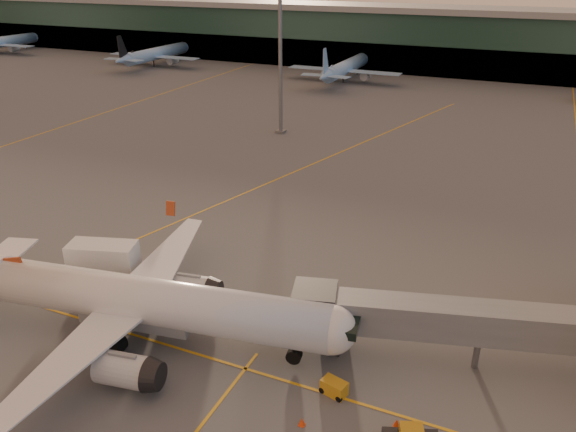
% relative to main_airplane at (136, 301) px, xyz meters
% --- Properties ---
extents(ground, '(600.00, 600.00, 0.00)m').
position_rel_main_airplane_xyz_m(ground, '(4.85, -4.90, -3.62)').
color(ground, '#4C4F54').
rests_on(ground, ground).
extents(taxi_markings, '(100.12, 173.00, 0.01)m').
position_rel_main_airplane_xyz_m(taxi_markings, '(-2.47, 39.59, -3.62)').
color(taxi_markings, gold).
rests_on(taxi_markings, ground).
extents(terminal, '(400.00, 20.00, 17.60)m').
position_rel_main_airplane_xyz_m(terminal, '(4.85, 136.90, 5.14)').
color(terminal, '#19382D').
rests_on(terminal, ground).
extents(mast_west_near, '(2.40, 2.40, 25.60)m').
position_rel_main_airplane_xyz_m(mast_west_near, '(-15.15, 61.10, 11.24)').
color(mast_west_near, slate).
rests_on(mast_west_near, ground).
extents(distant_aircraft_row, '(290.00, 34.00, 13.00)m').
position_rel_main_airplane_xyz_m(distant_aircraft_row, '(-16.15, 113.10, -3.62)').
color(distant_aircraft_row, '#89B4E5').
rests_on(distant_aircraft_row, ground).
extents(main_airplane, '(36.86, 33.41, 11.15)m').
position_rel_main_airplane_xyz_m(main_airplane, '(0.00, 0.00, 0.00)').
color(main_airplane, white).
rests_on(main_airplane, ground).
extents(jet_bridge, '(29.42, 10.72, 5.63)m').
position_rel_main_airplane_xyz_m(jet_bridge, '(27.41, 8.05, 0.26)').
color(jet_bridge, slate).
rests_on(jet_bridge, ground).
extents(catering_truck, '(6.81, 4.47, 4.87)m').
position_rel_main_airplane_xyz_m(catering_truck, '(-7.67, 5.04, -0.85)').
color(catering_truck, red).
rests_on(catering_truck, ground).
extents(gpu_cart, '(2.11, 1.57, 1.11)m').
position_rel_main_airplane_xyz_m(gpu_cart, '(17.04, 0.30, -3.08)').
color(gpu_cart, orange).
rests_on(gpu_cart, ground).
extents(cone_nose, '(0.45, 0.45, 0.58)m').
position_rel_main_airplane_xyz_m(cone_nose, '(21.99, -0.94, -3.35)').
color(cone_nose, '#FF420D').
rests_on(cone_nose, ground).
extents(cone_fwd, '(0.48, 0.48, 0.61)m').
position_rel_main_airplane_xyz_m(cone_fwd, '(16.09, -3.47, -3.33)').
color(cone_fwd, '#FF420D').
rests_on(cone_fwd, ground).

